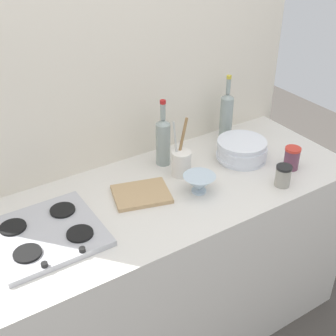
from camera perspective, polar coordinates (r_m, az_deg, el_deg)
ground_plane at (r=2.66m, az=0.00°, el=-19.02°), size 6.00×6.00×0.00m
counter_block at (r=2.33m, az=0.00°, el=-12.00°), size 1.80×0.70×0.90m
backsplash_panel at (r=2.16m, az=-5.56°, el=10.67°), size 1.90×0.06×2.58m
stovetop_hob at (r=1.85m, az=-14.83°, el=-7.87°), size 0.41×0.39×0.04m
plate_stack at (r=2.29m, az=9.16°, el=2.23°), size 0.25×0.25×0.10m
wine_bottle_leftmost at (r=2.19m, az=-0.61°, el=3.45°), size 0.07×0.07×0.33m
wine_bottle_mid_left at (r=2.43m, az=7.25°, el=6.49°), size 0.07×0.07×0.36m
mixing_bowl at (r=2.02m, az=3.89°, el=-1.89°), size 0.15×0.15×0.08m
utensil_crock at (r=2.13m, az=1.65°, el=0.75°), size 0.09×0.09×0.28m
condiment_jar_front at (r=2.26m, az=15.12°, el=1.20°), size 0.08×0.08×0.11m
condiment_jar_rear at (r=2.12m, az=14.11°, el=-0.94°), size 0.07×0.07×0.10m
cutting_board at (r=2.01m, az=-3.33°, el=-3.25°), size 0.28×0.25×0.02m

